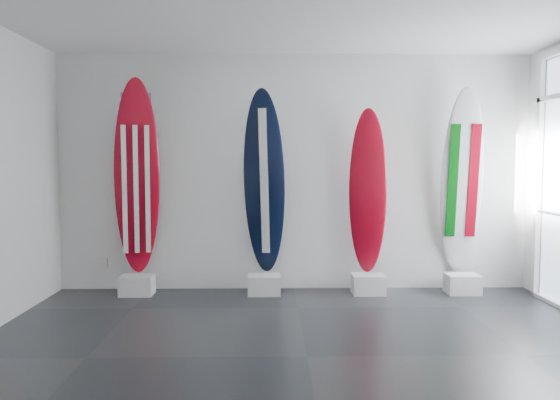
{
  "coord_description": "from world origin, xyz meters",
  "views": [
    {
      "loc": [
        -0.3,
        -4.5,
        1.64
      ],
      "look_at": [
        -0.2,
        1.4,
        1.23
      ],
      "focal_mm": 35.11,
      "sensor_mm": 36.0,
      "label": 1
    }
  ],
  "objects_px": {
    "surfboard_swiss": "(368,192)",
    "surfboard_usa": "(137,177)",
    "surfboard_italy": "(462,182)",
    "surfboard_navy": "(264,182)"
  },
  "relations": [
    {
      "from": "surfboard_swiss",
      "to": "surfboard_usa",
      "type": "bearing_deg",
      "value": -167.99
    },
    {
      "from": "surfboard_italy",
      "to": "surfboard_usa",
      "type": "bearing_deg",
      "value": -176.93
    },
    {
      "from": "surfboard_usa",
      "to": "surfboard_navy",
      "type": "xyz_separation_m",
      "value": [
        1.57,
        0.0,
        -0.06
      ]
    },
    {
      "from": "surfboard_usa",
      "to": "surfboard_swiss",
      "type": "height_order",
      "value": "surfboard_usa"
    },
    {
      "from": "surfboard_swiss",
      "to": "surfboard_italy",
      "type": "height_order",
      "value": "surfboard_italy"
    },
    {
      "from": "surfboard_navy",
      "to": "surfboard_swiss",
      "type": "bearing_deg",
      "value": 12.27
    },
    {
      "from": "surfboard_navy",
      "to": "surfboard_italy",
      "type": "distance_m",
      "value": 2.47
    },
    {
      "from": "surfboard_usa",
      "to": "surfboard_swiss",
      "type": "distance_m",
      "value": 2.87
    },
    {
      "from": "surfboard_navy",
      "to": "surfboard_swiss",
      "type": "relative_size",
      "value": 1.12
    },
    {
      "from": "surfboard_swiss",
      "to": "surfboard_italy",
      "type": "xyz_separation_m",
      "value": [
        1.18,
        0.0,
        0.12
      ]
    }
  ]
}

